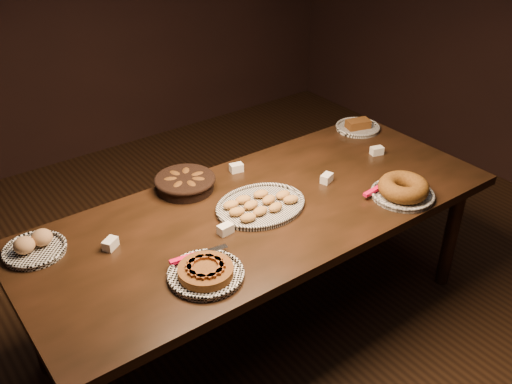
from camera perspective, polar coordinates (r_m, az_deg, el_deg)
ground at (r=3.27m, az=0.67°, el=-12.69°), size 5.00×5.00×0.00m
buffet_table at (r=2.84m, az=0.75°, el=-2.84°), size 2.40×1.00×0.75m
apple_tart_plate at (r=2.37m, az=-5.07°, el=-8.00°), size 0.33×0.32×0.06m
madeleine_platter at (r=2.79m, az=0.42°, el=-1.32°), size 0.46×0.38×0.05m
bundt_cake_plate at (r=2.96m, az=14.49°, el=0.24°), size 0.34×0.32×0.10m
croissant_basket at (r=2.95m, az=-7.10°, el=1.01°), size 0.36×0.36×0.08m
bread_roll_plate at (r=2.68m, az=-21.31°, el=-5.11°), size 0.27×0.27×0.09m
loaf_plate at (r=3.64m, az=10.15°, el=6.46°), size 0.28×0.28×0.06m
tent_cards at (r=2.90m, az=0.71°, el=0.18°), size 1.69×0.50×0.04m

